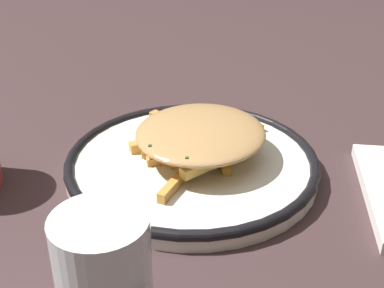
% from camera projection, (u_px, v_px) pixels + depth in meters
% --- Properties ---
extents(ground_plane, '(2.60, 2.60, 0.00)m').
position_uv_depth(ground_plane, '(192.00, 172.00, 0.60)').
color(ground_plane, '#3C2A2B').
extents(plate, '(0.29, 0.29, 0.02)m').
position_uv_depth(plate, '(192.00, 163.00, 0.60)').
color(plate, white).
rests_on(plate, ground_plane).
extents(fries_heap, '(0.18, 0.19, 0.04)m').
position_uv_depth(fries_heap, '(200.00, 136.00, 0.59)').
color(fries_heap, '#D88C44').
rests_on(fries_heap, plate).
extents(water_glass, '(0.07, 0.07, 0.11)m').
position_uv_depth(water_glass, '(105.00, 281.00, 0.37)').
color(water_glass, silver).
rests_on(water_glass, ground_plane).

